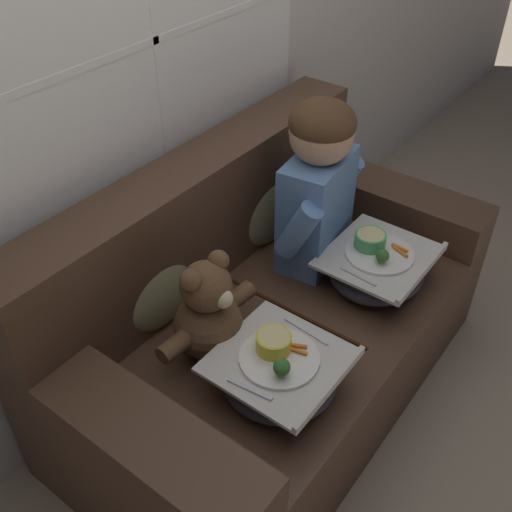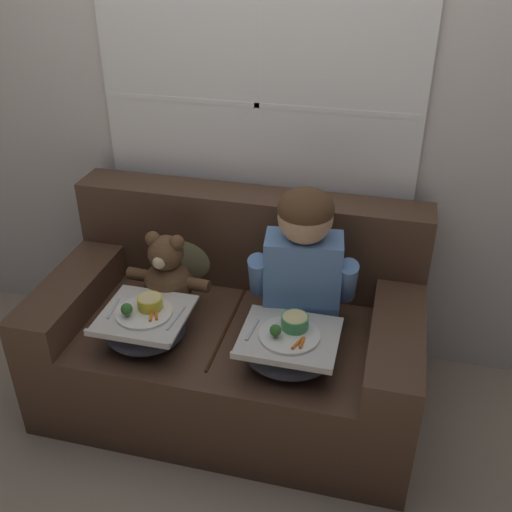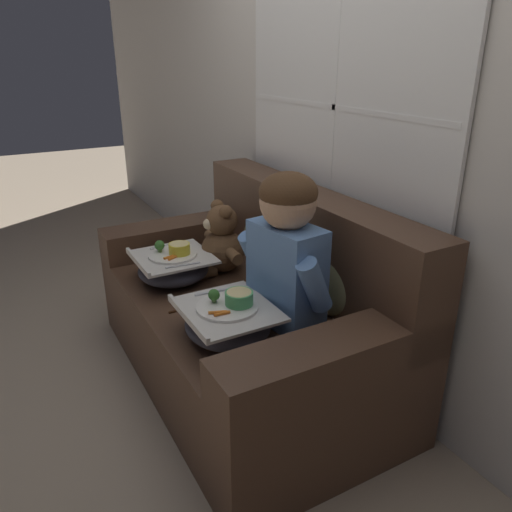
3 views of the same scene
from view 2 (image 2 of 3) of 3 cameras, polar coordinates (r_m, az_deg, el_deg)
The scene contains 9 objects.
ground_plane at distance 3.05m, azimuth -2.25°, elevation -13.01°, with size 14.00×14.00×0.00m, color tan.
wall_back_with_window at distance 2.85m, azimuth 0.33°, elevation 14.29°, with size 8.00×0.08×2.60m.
couch at distance 2.88m, azimuth -2.02°, elevation -7.33°, with size 1.70×0.95×0.93m.
throw_pillow_behind_child at distance 2.83m, azimuth 5.24°, elevation -0.77°, with size 0.37×0.18×0.38m.
throw_pillow_behind_teddy at distance 2.97m, azimuth -6.79°, elevation 0.77°, with size 0.34×0.17×0.36m.
child_figure at distance 2.54m, azimuth 4.56°, elevation 0.14°, with size 0.48×0.25×0.66m.
teddy_bear at distance 2.79m, azimuth -8.45°, elevation -1.88°, with size 0.41×0.28×0.38m.
lap_tray_child at distance 2.48m, azimuth 3.16°, elevation -8.72°, with size 0.40×0.36×0.21m.
lap_tray_teddy at distance 2.63m, azimuth -10.46°, elevation -6.49°, with size 0.37×0.37×0.21m.
Camera 2 is at (0.65, -2.11, 2.10)m, focal length 42.00 mm.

